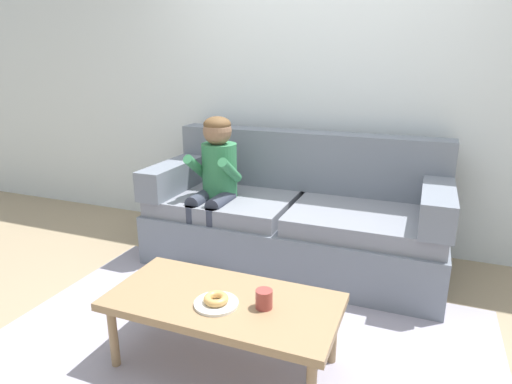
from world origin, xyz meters
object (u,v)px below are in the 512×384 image
Objects in this scene: couch at (295,219)px; mug at (264,299)px; coffee_table at (223,305)px; person_child at (215,176)px; donut at (216,299)px.

couch is 23.65× the size of mug.
coffee_table is 1.02× the size of person_child.
mug is at bearing -0.74° from coffee_table.
donut is at bearing -63.23° from person_child.
coffee_table is at bearing 86.60° from donut.
person_child is at bearing -159.50° from couch.
couch is at bearing 20.50° from person_child.
donut is 1.33× the size of mug.
mug reaches higher than donut.
mug is at bearing -79.67° from couch.
donut is at bearing -89.28° from couch.
person_child is (-0.56, -0.21, 0.33)m from couch.
person_child is at bearing 118.28° from coffee_table.
couch is at bearing 90.93° from coffee_table.
person_child is 12.24× the size of mug.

